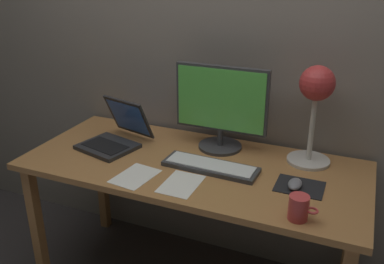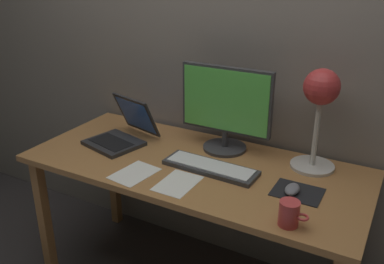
# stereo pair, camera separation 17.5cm
# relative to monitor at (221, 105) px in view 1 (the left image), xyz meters

# --- Properties ---
(back_wall) EXTENTS (4.80, 0.06, 2.60)m
(back_wall) POSITION_rel_monitor_xyz_m (-0.06, 0.19, 0.33)
(back_wall) COLOR gray
(back_wall) RESTS_ON ground
(desk) EXTENTS (1.60, 0.70, 0.74)m
(desk) POSITION_rel_monitor_xyz_m (-0.06, -0.21, -0.31)
(desk) COLOR #A8703D
(desk) RESTS_ON ground
(monitor) EXTENTS (0.46, 0.22, 0.42)m
(monitor) POSITION_rel_monitor_xyz_m (0.00, 0.00, 0.00)
(monitor) COLOR #38383A
(monitor) RESTS_ON desk
(keyboard_main) EXTENTS (0.44, 0.16, 0.03)m
(keyboard_main) POSITION_rel_monitor_xyz_m (0.04, -0.23, -0.21)
(keyboard_main) COLOR #38383A
(keyboard_main) RESTS_ON desk
(laptop) EXTENTS (0.34, 0.38, 0.23)m
(laptop) POSITION_rel_monitor_xyz_m (-0.50, -0.16, -0.16)
(laptop) COLOR #28282B
(laptop) RESTS_ON desk
(desk_lamp) EXTENTS (0.20, 0.20, 0.46)m
(desk_lamp) POSITION_rel_monitor_xyz_m (0.44, 0.01, 0.10)
(desk_lamp) COLOR beige
(desk_lamp) RESTS_ON desk
(mousepad) EXTENTS (0.20, 0.16, 0.00)m
(mousepad) POSITION_rel_monitor_xyz_m (0.44, -0.24, -0.22)
(mousepad) COLOR black
(mousepad) RESTS_ON desk
(mouse) EXTENTS (0.06, 0.10, 0.03)m
(mouse) POSITION_rel_monitor_xyz_m (0.42, -0.26, -0.21)
(mouse) COLOR slate
(mouse) RESTS_ON mousepad
(coffee_mug) EXTENTS (0.11, 0.08, 0.10)m
(coffee_mug) POSITION_rel_monitor_xyz_m (0.48, -0.48, -0.18)
(coffee_mug) COLOR #CC3F3F
(coffee_mug) RESTS_ON desk
(paper_sheet_near_mouse) EXTENTS (0.15, 0.21, 0.00)m
(paper_sheet_near_mouse) POSITION_rel_monitor_xyz_m (-0.03, -0.42, -0.23)
(paper_sheet_near_mouse) COLOR white
(paper_sheet_near_mouse) RESTS_ON desk
(paper_sheet_by_keyboard) EXTENTS (0.17, 0.23, 0.00)m
(paper_sheet_by_keyboard) POSITION_rel_monitor_xyz_m (-0.24, -0.43, -0.23)
(paper_sheet_by_keyboard) COLOR white
(paper_sheet_by_keyboard) RESTS_ON desk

